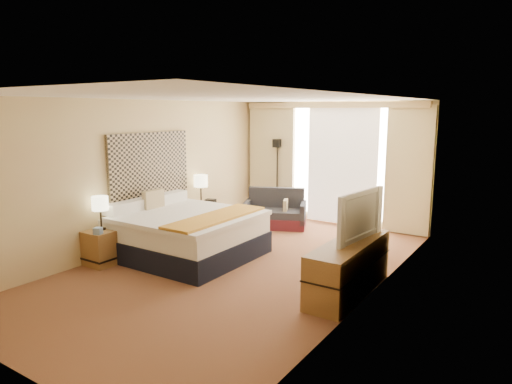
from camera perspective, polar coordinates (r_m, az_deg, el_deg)
The scene contains 21 objects.
floor at distance 7.23m, azimuth -2.31°, elevation -9.34°, with size 4.20×7.00×0.02m, color #551F18.
ceiling at distance 6.82m, azimuth -2.47°, elevation 11.71°, with size 4.20×7.00×0.02m, color white.
wall_back at distance 9.93m, azimuth 9.52°, elevation 3.60°, with size 4.20×0.02×2.60m, color #D4C081.
wall_front at distance 4.61m, azimuth -28.82°, elevation -5.14°, with size 4.20×0.02×2.60m, color #D4C081.
wall_left at distance 8.30m, azimuth -14.25°, elevation 2.14°, with size 0.02×7.00×2.60m, color #D4C081.
wall_right at distance 5.95m, azimuth 14.26°, elevation -0.97°, with size 0.02×7.00×2.60m, color #D4C081.
headboard at distance 8.41m, azimuth -13.05°, elevation 2.16°, with size 0.06×1.85×1.50m, color black.
nightstand_left at distance 7.68m, azimuth -18.55°, elevation -6.55°, with size 0.45×0.52×0.55m, color olive.
nightstand_right at distance 9.36m, azimuth -6.45°, elevation -3.10°, with size 0.45×0.52×0.55m, color olive.
media_dresser at distance 6.28m, azimuth 11.53°, elevation -9.24°, with size 0.50×1.80×0.70m, color olive.
window at distance 9.80m, azimuth 10.79°, elevation 3.59°, with size 2.30×0.02×2.30m, color white.
curtains at distance 9.82m, azimuth 9.25°, elevation 4.17°, with size 4.12×0.19×2.56m.
bed at distance 7.76m, azimuth -8.73°, elevation -5.12°, with size 2.16×1.97×1.05m.
loveseat at distance 9.59m, azimuth 2.43°, elevation -2.81°, with size 1.44×1.14×0.79m.
floor_lamp at distance 10.33m, azimuth 2.66°, elevation 3.74°, with size 0.22×0.22×1.78m.
desk_chair at distance 8.34m, azimuth 13.36°, elevation -4.00°, with size 0.45×0.45×0.93m.
lamp_left at distance 7.55m, azimuth -18.92°, elevation -1.44°, with size 0.26×0.26×0.54m.
lamp_right at distance 9.23m, azimuth -6.92°, elevation 1.32°, with size 0.28×0.28×0.59m.
tissue_box at distance 7.39m, azimuth -19.15°, elevation -4.61°, with size 0.11×0.11×0.10m, color #80A1C7.
telephone at distance 9.35m, azimuth -5.69°, elevation -1.14°, with size 0.20×0.16×0.08m, color black.
television at distance 6.30m, azimuth 12.05°, elevation -2.74°, with size 1.15×0.15×0.66m, color black.
Camera 1 is at (3.99, -5.53, 2.42)m, focal length 32.00 mm.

